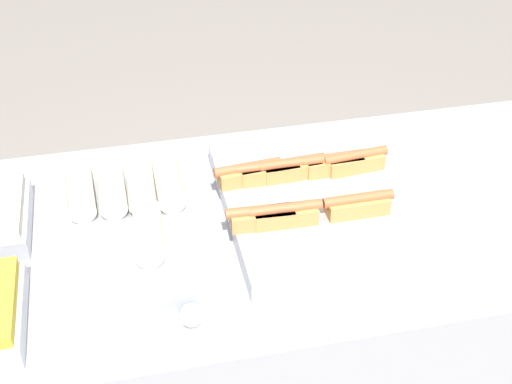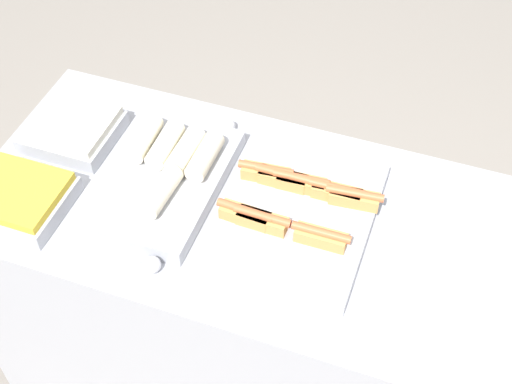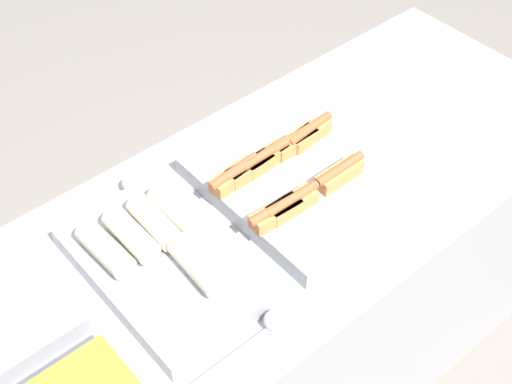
% 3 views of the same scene
% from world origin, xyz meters
% --- Properties ---
extents(ground_plane, '(12.00, 12.00, 0.00)m').
position_xyz_m(ground_plane, '(0.00, 0.00, 0.00)').
color(ground_plane, gray).
extents(counter, '(1.80, 0.74, 0.89)m').
position_xyz_m(counter, '(0.00, 0.00, 0.44)').
color(counter, '#A8AAB2').
rests_on(counter, ground_plane).
extents(tray_hotdogs, '(0.40, 0.49, 0.10)m').
position_xyz_m(tray_hotdogs, '(0.01, 0.00, 0.92)').
color(tray_hotdogs, '#A8AAB2').
rests_on(tray_hotdogs, counter).
extents(tray_wraps, '(0.30, 0.48, 0.11)m').
position_xyz_m(tray_wraps, '(-0.38, 0.01, 0.93)').
color(tray_wraps, '#A8AAB2').
rests_on(tray_wraps, counter).
extents(tray_side_front, '(0.25, 0.23, 0.07)m').
position_xyz_m(tray_side_front, '(-0.72, -0.20, 0.92)').
color(tray_side_front, '#A8AAB2').
rests_on(tray_side_front, counter).
extents(tray_side_back, '(0.25, 0.23, 0.07)m').
position_xyz_m(tray_side_back, '(-0.72, 0.09, 0.92)').
color(tray_side_back, '#A8AAB2').
rests_on(tray_side_back, counter).
extents(serving_spoon_near, '(0.25, 0.05, 0.05)m').
position_xyz_m(serving_spoon_near, '(-0.31, -0.27, 0.91)').
color(serving_spoon_near, silver).
rests_on(serving_spoon_near, counter).
extents(serving_spoon_far, '(0.24, 0.05, 0.05)m').
position_xyz_m(serving_spoon_far, '(-0.32, 0.27, 0.91)').
color(serving_spoon_far, silver).
rests_on(serving_spoon_far, counter).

